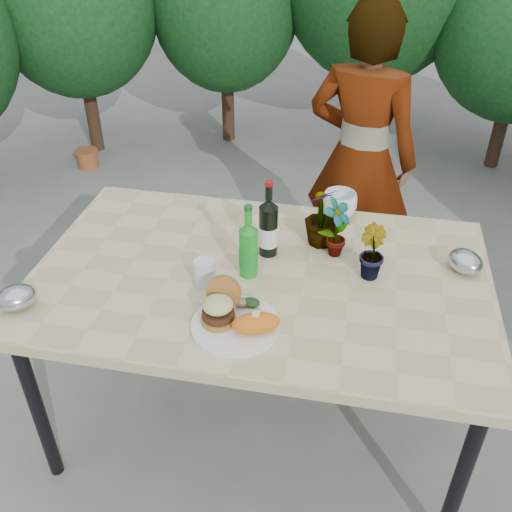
% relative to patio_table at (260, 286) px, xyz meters
% --- Properties ---
extents(ground, '(80.00, 80.00, 0.00)m').
position_rel_patio_table_xyz_m(ground, '(0.00, 0.00, -0.69)').
color(ground, slate).
rests_on(ground, ground).
extents(patio_table, '(1.60, 1.00, 0.75)m').
position_rel_patio_table_xyz_m(patio_table, '(0.00, 0.00, 0.00)').
color(patio_table, '#CDBE89').
rests_on(patio_table, ground).
extents(shrub_hedge, '(6.94, 5.12, 2.13)m').
position_rel_patio_table_xyz_m(shrub_hedge, '(0.18, 1.55, 0.42)').
color(shrub_hedge, '#382316').
rests_on(shrub_hedge, ground).
extents(dinner_plate, '(0.28, 0.28, 0.01)m').
position_rel_patio_table_xyz_m(dinner_plate, '(-0.02, -0.29, 0.06)').
color(dinner_plate, white).
rests_on(dinner_plate, patio_table).
extents(burger_stack, '(0.11, 0.16, 0.11)m').
position_rel_patio_table_xyz_m(burger_stack, '(-0.08, -0.27, 0.12)').
color(burger_stack, '#B7722D').
rests_on(burger_stack, dinner_plate).
extents(sweet_potato, '(0.17, 0.12, 0.06)m').
position_rel_patio_table_xyz_m(sweet_potato, '(0.05, -0.31, 0.10)').
color(sweet_potato, orange).
rests_on(sweet_potato, dinner_plate).
extents(grilled_veg, '(0.08, 0.05, 0.03)m').
position_rel_patio_table_xyz_m(grilled_veg, '(-0.01, -0.20, 0.09)').
color(grilled_veg, olive).
rests_on(grilled_veg, dinner_plate).
extents(wine_bottle, '(0.07, 0.07, 0.30)m').
position_rel_patio_table_xyz_m(wine_bottle, '(0.00, 0.13, 0.17)').
color(wine_bottle, black).
rests_on(wine_bottle, patio_table).
extents(sparkling_water, '(0.07, 0.07, 0.28)m').
position_rel_patio_table_xyz_m(sparkling_water, '(-0.04, -0.01, 0.16)').
color(sparkling_water, '#1A9423').
rests_on(sparkling_water, patio_table).
extents(plastic_cup, '(0.07, 0.07, 0.09)m').
position_rel_patio_table_xyz_m(plastic_cup, '(-0.17, -0.10, 0.10)').
color(plastic_cup, silver).
rests_on(plastic_cup, patio_table).
extents(seedling_left, '(0.14, 0.15, 0.23)m').
position_rel_patio_table_xyz_m(seedling_left, '(0.24, 0.16, 0.17)').
color(seedling_left, '#29561D').
rests_on(seedling_left, patio_table).
extents(seedling_mid, '(0.13, 0.13, 0.19)m').
position_rel_patio_table_xyz_m(seedling_mid, '(0.37, 0.07, 0.15)').
color(seedling_mid, '#2C5E20').
rests_on(seedling_mid, patio_table).
extents(seedling_right, '(0.18, 0.18, 0.23)m').
position_rel_patio_table_xyz_m(seedling_right, '(0.19, 0.24, 0.17)').
color(seedling_right, '#2E5E20').
rests_on(seedling_right, patio_table).
extents(blue_bowl, '(0.16, 0.16, 0.11)m').
position_rel_patio_table_xyz_m(blue_bowl, '(0.24, 0.44, 0.11)').
color(blue_bowl, white).
rests_on(blue_bowl, patio_table).
extents(foil_packet_left, '(0.17, 0.16, 0.08)m').
position_rel_patio_table_xyz_m(foil_packet_left, '(-0.74, -0.33, 0.10)').
color(foil_packet_left, '#AFB2B6').
rests_on(foil_packet_left, patio_table).
extents(foil_packet_right, '(0.17, 0.17, 0.08)m').
position_rel_patio_table_xyz_m(foil_packet_right, '(0.70, 0.16, 0.10)').
color(foil_packet_right, '#B5B8BD').
rests_on(foil_packet_right, patio_table).
extents(person, '(0.62, 0.48, 1.50)m').
position_rel_patio_table_xyz_m(person, '(0.30, 1.01, 0.06)').
color(person, '#A26551').
rests_on(person, ground).
extents(terracotta_pot, '(0.17, 0.17, 0.14)m').
position_rel_patio_table_xyz_m(terracotta_pot, '(-1.73, 2.07, -0.62)').
color(terracotta_pot, '#A15029').
rests_on(terracotta_pot, ground).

